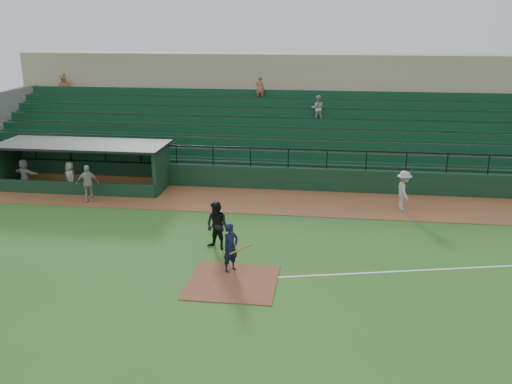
# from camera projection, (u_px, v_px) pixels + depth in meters

# --- Properties ---
(ground) EXTENTS (90.00, 90.00, 0.00)m
(ground) POSITION_uv_depth(u_px,v_px,m) (237.00, 270.00, 19.96)
(ground) COLOR #29591D
(ground) RESTS_ON ground
(warning_track) EXTENTS (40.00, 4.00, 0.03)m
(warning_track) POSITION_uv_depth(u_px,v_px,m) (264.00, 201.00, 27.53)
(warning_track) COLOR brown
(warning_track) RESTS_ON ground
(home_plate_dirt) EXTENTS (3.00, 3.00, 0.03)m
(home_plate_dirt) POSITION_uv_depth(u_px,v_px,m) (233.00, 282.00, 19.01)
(home_plate_dirt) COLOR brown
(home_plate_dirt) RESTS_ON ground
(foul_line) EXTENTS (17.49, 4.44, 0.01)m
(foul_line) POSITION_uv_depth(u_px,v_px,m) (462.00, 268.00, 20.07)
(foul_line) COLOR white
(foul_line) RESTS_ON ground
(stadium_structure) EXTENTS (38.00, 13.08, 6.40)m
(stadium_structure) POSITION_uv_depth(u_px,v_px,m) (280.00, 125.00, 34.87)
(stadium_structure) COLOR black
(stadium_structure) RESTS_ON ground
(dugout) EXTENTS (8.90, 3.20, 2.42)m
(dugout) POSITION_uv_depth(u_px,v_px,m) (87.00, 161.00, 29.87)
(dugout) COLOR black
(dugout) RESTS_ON ground
(batter_at_plate) EXTENTS (1.17, 0.79, 1.81)m
(batter_at_plate) POSITION_uv_depth(u_px,v_px,m) (231.00, 248.00, 19.59)
(batter_at_plate) COLOR black
(batter_at_plate) RESTS_ON ground
(umpire) EXTENTS (1.15, 1.05, 1.91)m
(umpire) POSITION_uv_depth(u_px,v_px,m) (217.00, 226.00, 21.55)
(umpire) COLOR black
(umpire) RESTS_ON ground
(runner) EXTENTS (0.84, 1.29, 1.88)m
(runner) POSITION_uv_depth(u_px,v_px,m) (404.00, 191.00, 25.95)
(runner) COLOR #A7A29C
(runner) RESTS_ON warning_track
(dugout_player_a) EXTENTS (1.17, 0.78, 1.84)m
(dugout_player_a) POSITION_uv_depth(u_px,v_px,m) (88.00, 183.00, 27.19)
(dugout_player_a) COLOR #A39F99
(dugout_player_a) RESTS_ON warning_track
(dugout_player_b) EXTENTS (0.92, 0.89, 1.59)m
(dugout_player_b) POSITION_uv_depth(u_px,v_px,m) (71.00, 177.00, 28.82)
(dugout_player_b) COLOR #9D9993
(dugout_player_b) RESTS_ON warning_track
(dugout_player_c) EXTENTS (1.61, 0.93, 1.65)m
(dugout_player_c) POSITION_uv_depth(u_px,v_px,m) (25.00, 174.00, 29.19)
(dugout_player_c) COLOR #9B9691
(dugout_player_c) RESTS_ON warning_track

